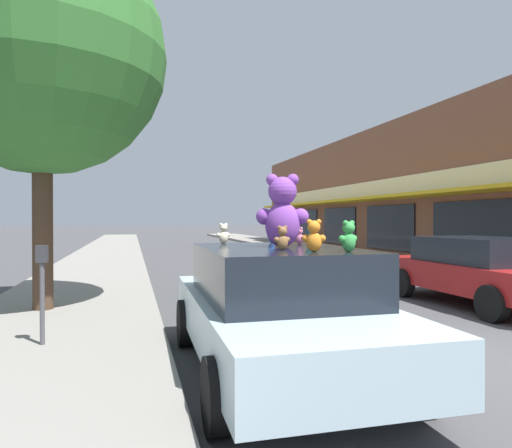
{
  "coord_description": "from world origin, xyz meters",
  "views": [
    {
      "loc": [
        -4.23,
        -4.65,
        1.77
      ],
      "look_at": [
        -2.34,
        2.27,
        1.69
      ],
      "focal_mm": 32.0,
      "sensor_mm": 36.0,
      "label": 1
    }
  ],
  "objects": [
    {
      "name": "teddy_bear_blue",
      "position": [
        -2.34,
        1.45,
        1.55
      ],
      "size": [
        0.16,
        0.13,
        0.22
      ],
      "rotation": [
        0.0,
        0.0,
        3.71
      ],
      "color": "blue",
      "rests_on": "plush_art_car"
    },
    {
      "name": "street_tree",
      "position": [
        -5.76,
        4.18,
        4.74
      ],
      "size": [
        4.37,
        4.37,
        6.77
      ],
      "color": "#473323",
      "rests_on": "sidewalk_near"
    },
    {
      "name": "teddy_bear_green",
      "position": [
        -2.14,
        -0.49,
        1.59
      ],
      "size": [
        0.24,
        0.17,
        0.32
      ],
      "rotation": [
        0.0,
        0.0,
        3.45
      ],
      "color": "green",
      "rests_on": "plush_art_car"
    },
    {
      "name": "teddy_bear_orange",
      "position": [
        -2.48,
        -0.43,
        1.6
      ],
      "size": [
        0.25,
        0.18,
        0.33
      ],
      "rotation": [
        0.0,
        0.0,
        2.77
      ],
      "color": "orange",
      "rests_on": "plush_art_car"
    },
    {
      "name": "teddy_bear_giant",
      "position": [
        -2.52,
        0.43,
        1.86
      ],
      "size": [
        0.65,
        0.45,
        0.86
      ],
      "rotation": [
        0.0,
        0.0,
        2.85
      ],
      "color": "purple",
      "rests_on": "plush_art_car"
    },
    {
      "name": "ground_plane",
      "position": [
        0.0,
        0.0,
        0.0
      ],
      "size": [
        260.0,
        260.0,
        0.0
      ],
      "primitive_type": "plane",
      "color": "#424244"
    },
    {
      "name": "plush_art_car",
      "position": [
        -2.6,
        0.37,
        0.76
      ],
      "size": [
        2.13,
        4.38,
        1.44
      ],
      "rotation": [
        0.0,
        0.0,
        -0.02
      ],
      "color": "#ADC6D1",
      "rests_on": "ground_plane"
    },
    {
      "name": "parking_meter",
      "position": [
        -5.34,
        1.67,
        0.98
      ],
      "size": [
        0.14,
        0.1,
        1.27
      ],
      "color": "#4C4C51",
      "rests_on": "sidewalk_near"
    },
    {
      "name": "teddy_bear_teal",
      "position": [
        -2.09,
        0.62,
        1.55
      ],
      "size": [
        0.17,
        0.11,
        0.22
      ],
      "rotation": [
        0.0,
        0.0,
        2.99
      ],
      "color": "teal",
      "rests_on": "plush_art_car"
    },
    {
      "name": "teddy_bear_brown",
      "position": [
        -2.68,
        -0.02,
        1.57
      ],
      "size": [
        0.2,
        0.13,
        0.26
      ],
      "rotation": [
        0.0,
        0.0,
        3.31
      ],
      "color": "olive",
      "rests_on": "plush_art_car"
    },
    {
      "name": "teddy_bear_pink",
      "position": [
        -2.13,
        0.9,
        1.55
      ],
      "size": [
        0.13,
        0.17,
        0.23
      ],
      "rotation": [
        0.0,
        0.0,
        1.97
      ],
      "color": "pink",
      "rests_on": "plush_art_car"
    },
    {
      "name": "sidewalk_near",
      "position": [
        -5.36,
        0.0,
        0.08
      ],
      "size": [
        3.17,
        90.0,
        0.17
      ],
      "color": "gray",
      "rests_on": "ground_plane"
    },
    {
      "name": "parked_car_far_center",
      "position": [
        2.62,
        3.14,
        0.74
      ],
      "size": [
        1.98,
        4.27,
        1.39
      ],
      "color": "maroon",
      "rests_on": "ground_plane"
    },
    {
      "name": "teddy_bear_cream",
      "position": [
        -3.04,
        1.37,
        1.57
      ],
      "size": [
        0.21,
        0.15,
        0.28
      ],
      "rotation": [
        0.0,
        0.0,
        3.45
      ],
      "color": "beige",
      "rests_on": "plush_art_car"
    }
  ]
}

